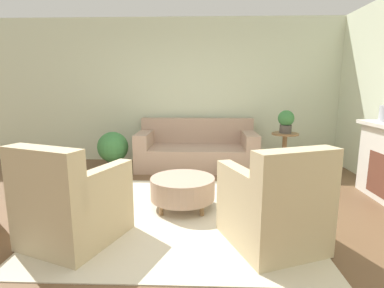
# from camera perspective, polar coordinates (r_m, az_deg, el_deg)

# --- Properties ---
(ground_plane) EXTENTS (16.00, 16.00, 0.00)m
(ground_plane) POSITION_cam_1_polar(r_m,az_deg,el_deg) (3.62, -2.76, -13.40)
(ground_plane) COLOR brown
(wall_back) EXTENTS (9.42, 0.12, 2.80)m
(wall_back) POSITION_cam_1_polar(r_m,az_deg,el_deg) (6.07, -0.69, 9.99)
(wall_back) COLOR beige
(wall_back) RESTS_ON ground_plane
(rug) EXTENTS (2.81, 2.56, 0.01)m
(rug) POSITION_cam_1_polar(r_m,az_deg,el_deg) (3.61, -2.76, -13.33)
(rug) COLOR beige
(rug) RESTS_ON ground_plane
(couch) EXTENTS (2.16, 0.98, 0.89)m
(couch) POSITION_cam_1_polar(r_m,az_deg,el_deg) (5.60, 0.92, -1.27)
(couch) COLOR tan
(couch) RESTS_ON ground_plane
(armchair_left) EXTENTS (1.01, 1.06, 0.97)m
(armchair_left) POSITION_cam_1_polar(r_m,az_deg,el_deg) (3.12, -22.02, -10.70)
(armchair_left) COLOR #C6B289
(armchair_left) RESTS_ON rug
(armchair_right) EXTENTS (1.01, 1.06, 0.97)m
(armchair_right) POSITION_cam_1_polar(r_m,az_deg,el_deg) (2.94, 15.44, -11.61)
(armchair_right) COLOR #C6B289
(armchair_right) RESTS_ON rug
(ottoman_table) EXTENTS (0.79, 0.79, 0.38)m
(ottoman_table) POSITION_cam_1_polar(r_m,az_deg,el_deg) (3.72, -1.79, -8.38)
(ottoman_table) COLOR tan
(ottoman_table) RESTS_ON rug
(side_table) EXTENTS (0.45, 0.45, 0.70)m
(side_table) POSITION_cam_1_polar(r_m,az_deg,el_deg) (5.47, 17.20, -0.45)
(side_table) COLOR olive
(side_table) RESTS_ON ground_plane
(potted_plant_on_side_table) EXTENTS (0.27, 0.27, 0.39)m
(potted_plant_on_side_table) POSITION_cam_1_polar(r_m,az_deg,el_deg) (5.41, 17.46, 4.27)
(potted_plant_on_side_table) COLOR #4C4742
(potted_plant_on_side_table) RESTS_ON side_table
(potted_plant_floor) EXTENTS (0.55, 0.55, 0.70)m
(potted_plant_floor) POSITION_cam_1_polar(r_m,az_deg,el_deg) (5.52, -14.83, -0.76)
(potted_plant_floor) COLOR #4C4742
(potted_plant_floor) RESTS_ON ground_plane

